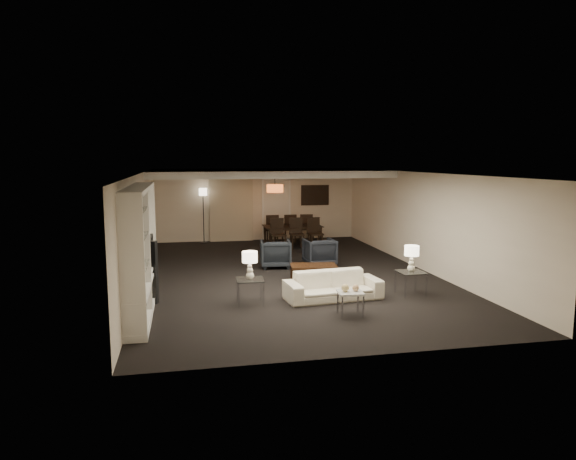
{
  "coord_description": "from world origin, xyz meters",
  "views": [
    {
      "loc": [
        -2.51,
        -12.27,
        2.86
      ],
      "look_at": [
        0.0,
        0.0,
        1.1
      ],
      "focal_mm": 32.0,
      "sensor_mm": 36.0,
      "label": 1
    }
  ],
  "objects_px": {
    "armchair_left": "(275,254)",
    "pendant_light": "(275,188)",
    "side_table_right": "(411,283)",
    "table_lamp_left": "(250,265)",
    "vase_blue": "(134,266)",
    "marble_table": "(350,303)",
    "sofa": "(333,286)",
    "coffee_table": "(313,273)",
    "chair_nl": "(278,234)",
    "dining_table": "(293,236)",
    "chair_fl": "(271,229)",
    "vase_amber": "(136,230)",
    "television": "(145,251)",
    "armchair_right": "(319,252)",
    "table_lamp_right": "(412,259)",
    "chair_fm": "(289,228)",
    "floor_lamp": "(204,216)",
    "chair_fr": "(306,228)",
    "side_table_left": "(250,292)",
    "chair_nr": "(315,233)",
    "chair_nm": "(297,234)"
  },
  "relations": [
    {
      "from": "chair_fm",
      "to": "floor_lamp",
      "type": "distance_m",
      "value": 2.92
    },
    {
      "from": "sofa",
      "to": "chair_nl",
      "type": "height_order",
      "value": "chair_nl"
    },
    {
      "from": "pendant_light",
      "to": "armchair_left",
      "type": "bearing_deg",
      "value": -99.96
    },
    {
      "from": "marble_table",
      "to": "sofa",
      "type": "bearing_deg",
      "value": 90.0
    },
    {
      "from": "armchair_right",
      "to": "table_lamp_left",
      "type": "distance_m",
      "value": 4.04
    },
    {
      "from": "vase_amber",
      "to": "chair_fm",
      "type": "height_order",
      "value": "vase_amber"
    },
    {
      "from": "sofa",
      "to": "chair_fm",
      "type": "xyz_separation_m",
      "value": [
        0.56,
        7.18,
        0.2
      ]
    },
    {
      "from": "armchair_right",
      "to": "dining_table",
      "type": "distance_m",
      "value": 3.23
    },
    {
      "from": "marble_table",
      "to": "chair_fr",
      "type": "relative_size",
      "value": 0.46
    },
    {
      "from": "vase_blue",
      "to": "chair_fr",
      "type": "xyz_separation_m",
      "value": [
        4.9,
        8.61,
        -0.66
      ]
    },
    {
      "from": "chair_nr",
      "to": "vase_blue",
      "type": "bearing_deg",
      "value": -129.54
    },
    {
      "from": "pendant_light",
      "to": "table_lamp_left",
      "type": "relative_size",
      "value": 0.94
    },
    {
      "from": "armchair_left",
      "to": "side_table_right",
      "type": "distance_m",
      "value": 4.02
    },
    {
      "from": "dining_table",
      "to": "floor_lamp",
      "type": "distance_m",
      "value": 3.13
    },
    {
      "from": "chair_nr",
      "to": "chair_fl",
      "type": "xyz_separation_m",
      "value": [
        -1.2,
        1.3,
        0.0
      ]
    },
    {
      "from": "chair_nl",
      "to": "vase_amber",
      "type": "bearing_deg",
      "value": -120.52
    },
    {
      "from": "chair_nl",
      "to": "chair_fl",
      "type": "xyz_separation_m",
      "value": [
        0.0,
        1.3,
        0.0
      ]
    },
    {
      "from": "table_lamp_right",
      "to": "chair_nm",
      "type": "relative_size",
      "value": 0.57
    },
    {
      "from": "dining_table",
      "to": "chair_fl",
      "type": "relative_size",
      "value": 1.92
    },
    {
      "from": "chair_fm",
      "to": "floor_lamp",
      "type": "relative_size",
      "value": 0.52
    },
    {
      "from": "coffee_table",
      "to": "chair_nl",
      "type": "relative_size",
      "value": 1.1
    },
    {
      "from": "pendant_light",
      "to": "side_table_left",
      "type": "relative_size",
      "value": 0.97
    },
    {
      "from": "marble_table",
      "to": "chair_fr",
      "type": "bearing_deg",
      "value": 82.05
    },
    {
      "from": "table_lamp_right",
      "to": "dining_table",
      "type": "bearing_deg",
      "value": 99.93
    },
    {
      "from": "side_table_right",
      "to": "chair_fl",
      "type": "distance_m",
      "value": 7.39
    },
    {
      "from": "armchair_left",
      "to": "marble_table",
      "type": "distance_m",
      "value": 4.44
    },
    {
      "from": "coffee_table",
      "to": "television",
      "type": "bearing_deg",
      "value": -165.04
    },
    {
      "from": "coffee_table",
      "to": "side_table_left",
      "type": "relative_size",
      "value": 2.0
    },
    {
      "from": "vase_amber",
      "to": "chair_nl",
      "type": "bearing_deg",
      "value": 61.1
    },
    {
      "from": "vase_amber",
      "to": "chair_nr",
      "type": "relative_size",
      "value": 0.17
    },
    {
      "from": "table_lamp_left",
      "to": "vase_blue",
      "type": "height_order",
      "value": "vase_blue"
    },
    {
      "from": "vase_blue",
      "to": "armchair_right",
      "type": "bearing_deg",
      "value": 47.47
    },
    {
      "from": "television",
      "to": "chair_fm",
      "type": "xyz_separation_m",
      "value": [
        4.27,
        6.57,
        -0.54
      ]
    },
    {
      "from": "pendant_light",
      "to": "marble_table",
      "type": "bearing_deg",
      "value": -88.96
    },
    {
      "from": "chair_fr",
      "to": "vase_amber",
      "type": "bearing_deg",
      "value": 65.61
    },
    {
      "from": "pendant_light",
      "to": "side_table_right",
      "type": "height_order",
      "value": "pendant_light"
    },
    {
      "from": "armchair_left",
      "to": "vase_amber",
      "type": "distance_m",
      "value": 5.33
    },
    {
      "from": "coffee_table",
      "to": "armchair_right",
      "type": "distance_m",
      "value": 1.81
    },
    {
      "from": "chair_fr",
      "to": "chair_nr",
      "type": "bearing_deg",
      "value": 97.1
    },
    {
      "from": "chair_nl",
      "to": "chair_fr",
      "type": "relative_size",
      "value": 1.0
    },
    {
      "from": "armchair_left",
      "to": "pendant_light",
      "type": "bearing_deg",
      "value": -94.31
    },
    {
      "from": "dining_table",
      "to": "armchair_left",
      "type": "bearing_deg",
      "value": -111.74
    },
    {
      "from": "side_table_left",
      "to": "chair_nm",
      "type": "height_order",
      "value": "chair_nm"
    },
    {
      "from": "chair_fl",
      "to": "vase_amber",
      "type": "bearing_deg",
      "value": 63.88
    },
    {
      "from": "television",
      "to": "pendant_light",
      "type": "bearing_deg",
      "value": -33.67
    },
    {
      "from": "table_lamp_right",
      "to": "television",
      "type": "distance_m",
      "value": 5.45
    },
    {
      "from": "side_table_right",
      "to": "vase_blue",
      "type": "bearing_deg",
      "value": -165.27
    },
    {
      "from": "television",
      "to": "chair_fr",
      "type": "bearing_deg",
      "value": -36.51
    },
    {
      "from": "sofa",
      "to": "coffee_table",
      "type": "distance_m",
      "value": 1.6
    },
    {
      "from": "dining_table",
      "to": "table_lamp_right",
      "type": "bearing_deg",
      "value": -82.12
    }
  ]
}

